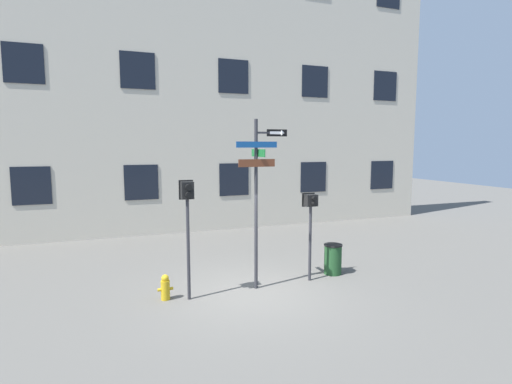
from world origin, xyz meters
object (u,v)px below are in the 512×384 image
Objects in this scene: pedestrian_signal_right at (311,213)px; street_sign_pole at (258,187)px; trash_bin at (333,259)px; fire_hydrant at (165,288)px; pedestrian_signal_left at (188,208)px.

street_sign_pole is at bearing -177.54° from pedestrian_signal_right.
pedestrian_signal_right is 1.74m from trash_bin.
fire_hydrant is at bearing 178.82° from street_sign_pole.
street_sign_pole is at bearing -172.26° from trash_bin.
pedestrian_signal_left reaches higher than fire_hydrant.
street_sign_pole is 7.01× the size of fire_hydrant.
street_sign_pole is 1.80× the size of pedestrian_signal_right.
fire_hydrant is 0.71× the size of trash_bin.
street_sign_pole reaches higher than pedestrian_signal_right.
street_sign_pole is at bearing -1.18° from fire_hydrant.
pedestrian_signal_right is (1.56, 0.07, -0.77)m from street_sign_pole.
street_sign_pole is 3.39m from fire_hydrant.
pedestrian_signal_left is 2.05m from fire_hydrant.
trash_bin is (0.91, 0.27, -1.46)m from pedestrian_signal_right.
trash_bin is (4.33, 0.47, -1.83)m from pedestrian_signal_left.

